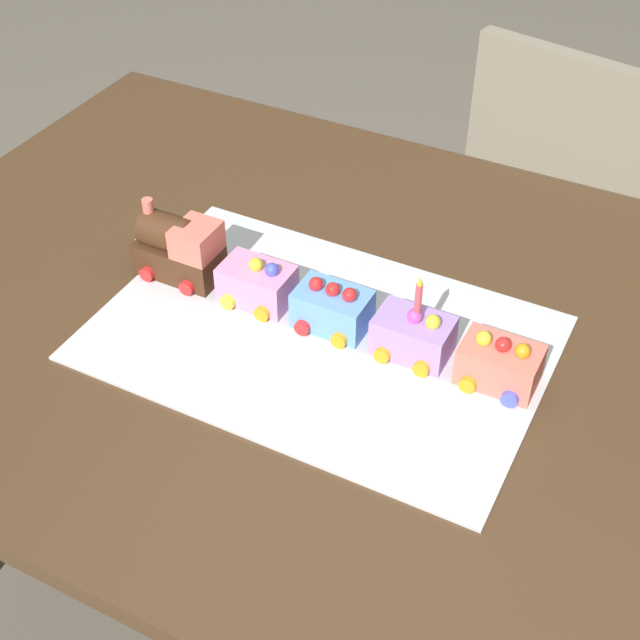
{
  "coord_description": "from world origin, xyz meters",
  "views": [
    {
      "loc": [
        0.42,
        -0.84,
        1.55
      ],
      "look_at": [
        0.02,
        -0.05,
        0.77
      ],
      "focal_mm": 49.97,
      "sensor_mm": 36.0,
      "label": 1
    }
  ],
  "objects_px": {
    "chair": "(571,208)",
    "birthday_candle": "(419,295)",
    "cake_car_hopper_bubblegum": "(257,284)",
    "cake_car_flatbed_coral": "(500,364)",
    "cake_locomotive": "(179,248)",
    "dining_table": "(325,370)",
    "cake_car_tanker_lavender": "(413,335)",
    "cake_car_caboose_sky_blue": "(332,308)"
  },
  "relations": [
    {
      "from": "dining_table",
      "to": "chair",
      "type": "distance_m",
      "value": 0.87
    },
    {
      "from": "cake_car_hopper_bubblegum",
      "to": "cake_car_flatbed_coral",
      "type": "distance_m",
      "value": 0.35
    },
    {
      "from": "cake_car_hopper_bubblegum",
      "to": "cake_car_flatbed_coral",
      "type": "height_order",
      "value": "same"
    },
    {
      "from": "cake_car_flatbed_coral",
      "to": "birthday_candle",
      "type": "relative_size",
      "value": 1.82
    },
    {
      "from": "birthday_candle",
      "to": "cake_car_tanker_lavender",
      "type": "bearing_deg",
      "value": -180.0
    },
    {
      "from": "cake_car_flatbed_coral",
      "to": "cake_car_hopper_bubblegum",
      "type": "bearing_deg",
      "value": 180.0
    },
    {
      "from": "chair",
      "to": "cake_car_hopper_bubblegum",
      "type": "xyz_separation_m",
      "value": [
        -0.27,
        -0.85,
        0.3
      ]
    },
    {
      "from": "dining_table",
      "to": "cake_locomotive",
      "type": "relative_size",
      "value": 10.0
    },
    {
      "from": "chair",
      "to": "cake_locomotive",
      "type": "relative_size",
      "value": 6.14
    },
    {
      "from": "chair",
      "to": "birthday_candle",
      "type": "distance_m",
      "value": 0.93
    },
    {
      "from": "cake_car_tanker_lavender",
      "to": "cake_car_flatbed_coral",
      "type": "bearing_deg",
      "value": 0.0
    },
    {
      "from": "dining_table",
      "to": "chair",
      "type": "relative_size",
      "value": 1.63
    },
    {
      "from": "cake_locomotive",
      "to": "cake_car_tanker_lavender",
      "type": "xyz_separation_m",
      "value": [
        0.37,
        -0.0,
        -0.02
      ]
    },
    {
      "from": "chair",
      "to": "cake_car_hopper_bubblegum",
      "type": "bearing_deg",
      "value": 83.64
    },
    {
      "from": "chair",
      "to": "cake_car_flatbed_coral",
      "type": "height_order",
      "value": "chair"
    },
    {
      "from": "cake_locomotive",
      "to": "cake_car_caboose_sky_blue",
      "type": "relative_size",
      "value": 1.4
    },
    {
      "from": "dining_table",
      "to": "chair",
      "type": "height_order",
      "value": "chair"
    },
    {
      "from": "chair",
      "to": "cake_car_tanker_lavender",
      "type": "bearing_deg",
      "value": 98.98
    },
    {
      "from": "dining_table",
      "to": "cake_locomotive",
      "type": "height_order",
      "value": "cake_locomotive"
    },
    {
      "from": "dining_table",
      "to": "cake_car_caboose_sky_blue",
      "type": "relative_size",
      "value": 14.0
    },
    {
      "from": "cake_car_hopper_bubblegum",
      "to": "cake_locomotive",
      "type": "bearing_deg",
      "value": 180.0
    },
    {
      "from": "cake_car_tanker_lavender",
      "to": "birthday_candle",
      "type": "xyz_separation_m",
      "value": [
        0.0,
        0.0,
        0.07
      ]
    },
    {
      "from": "cake_car_caboose_sky_blue",
      "to": "cake_car_flatbed_coral",
      "type": "relative_size",
      "value": 1.0
    },
    {
      "from": "chair",
      "to": "cake_car_caboose_sky_blue",
      "type": "bearing_deg",
      "value": 91.09
    },
    {
      "from": "cake_car_hopper_bubblegum",
      "to": "cake_car_flatbed_coral",
      "type": "bearing_deg",
      "value": 0.0
    },
    {
      "from": "dining_table",
      "to": "cake_car_hopper_bubblegum",
      "type": "bearing_deg",
      "value": -170.62
    },
    {
      "from": "cake_car_hopper_bubblegum",
      "to": "cake_car_caboose_sky_blue",
      "type": "relative_size",
      "value": 1.0
    },
    {
      "from": "dining_table",
      "to": "cake_car_tanker_lavender",
      "type": "bearing_deg",
      "value": -6.7
    },
    {
      "from": "cake_car_flatbed_coral",
      "to": "birthday_candle",
      "type": "height_order",
      "value": "birthday_candle"
    },
    {
      "from": "cake_car_caboose_sky_blue",
      "to": "cake_car_tanker_lavender",
      "type": "distance_m",
      "value": 0.12
    },
    {
      "from": "cake_locomotive",
      "to": "birthday_candle",
      "type": "relative_size",
      "value": 2.55
    },
    {
      "from": "cake_locomotive",
      "to": "cake_car_tanker_lavender",
      "type": "bearing_deg",
      "value": -0.0
    },
    {
      "from": "cake_car_hopper_bubblegum",
      "to": "birthday_candle",
      "type": "bearing_deg",
      "value": 0.0
    },
    {
      "from": "chair",
      "to": "cake_car_flatbed_coral",
      "type": "distance_m",
      "value": 0.91
    },
    {
      "from": "cake_locomotive",
      "to": "cake_car_flatbed_coral",
      "type": "relative_size",
      "value": 1.4
    },
    {
      "from": "dining_table",
      "to": "cake_car_hopper_bubblegum",
      "type": "xyz_separation_m",
      "value": [
        -0.1,
        -0.02,
        0.14
      ]
    },
    {
      "from": "cake_car_hopper_bubblegum",
      "to": "birthday_candle",
      "type": "xyz_separation_m",
      "value": [
        0.24,
        0.0,
        0.07
      ]
    },
    {
      "from": "chair",
      "to": "cake_car_hopper_bubblegum",
      "type": "distance_m",
      "value": 0.94
    },
    {
      "from": "cake_locomotive",
      "to": "cake_car_tanker_lavender",
      "type": "distance_m",
      "value": 0.37
    },
    {
      "from": "cake_locomotive",
      "to": "cake_car_tanker_lavender",
      "type": "height_order",
      "value": "cake_locomotive"
    },
    {
      "from": "chair",
      "to": "cake_locomotive",
      "type": "distance_m",
      "value": 0.99
    },
    {
      "from": "cake_car_caboose_sky_blue",
      "to": "cake_car_flatbed_coral",
      "type": "xyz_separation_m",
      "value": [
        0.24,
        0.0,
        0.0
      ]
    }
  ]
}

